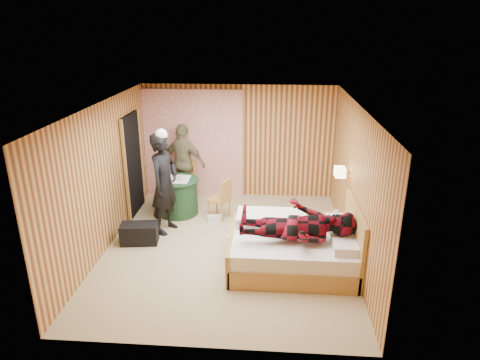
# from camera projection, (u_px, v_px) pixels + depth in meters

# --- Properties ---
(floor) EXTENTS (4.20, 5.00, 0.01)m
(floor) POSITION_uv_depth(u_px,v_px,m) (228.00, 247.00, 7.54)
(floor) COLOR tan
(floor) RESTS_ON ground
(ceiling) EXTENTS (4.20, 5.00, 0.01)m
(ceiling) POSITION_uv_depth(u_px,v_px,m) (226.00, 106.00, 6.68)
(ceiling) COLOR silver
(ceiling) RESTS_ON wall_back
(wall_back) EXTENTS (4.20, 0.02, 2.50)m
(wall_back) POSITION_uv_depth(u_px,v_px,m) (239.00, 142.00, 9.45)
(wall_back) COLOR #DCA854
(wall_back) RESTS_ON floor
(wall_left) EXTENTS (0.02, 5.00, 2.50)m
(wall_left) POSITION_uv_depth(u_px,v_px,m) (104.00, 178.00, 7.26)
(wall_left) COLOR #DCA854
(wall_left) RESTS_ON floor
(wall_right) EXTENTS (0.02, 5.00, 2.50)m
(wall_right) POSITION_uv_depth(u_px,v_px,m) (355.00, 184.00, 6.96)
(wall_right) COLOR #DCA854
(wall_right) RESTS_ON floor
(curtain) EXTENTS (2.20, 0.08, 2.40)m
(curtain) POSITION_uv_depth(u_px,v_px,m) (193.00, 144.00, 9.47)
(curtain) COLOR white
(curtain) RESTS_ON floor
(doorway) EXTENTS (0.06, 0.90, 2.05)m
(doorway) POSITION_uv_depth(u_px,v_px,m) (133.00, 165.00, 8.64)
(doorway) COLOR black
(doorway) RESTS_ON floor
(wall_lamp) EXTENTS (0.26, 0.24, 0.16)m
(wall_lamp) POSITION_uv_depth(u_px,v_px,m) (340.00, 172.00, 7.38)
(wall_lamp) COLOR gold
(wall_lamp) RESTS_ON wall_right
(bed) EXTENTS (1.99, 1.55, 1.07)m
(bed) POSITION_uv_depth(u_px,v_px,m) (294.00, 247.00, 6.90)
(bed) COLOR tan
(bed) RESTS_ON floor
(nightstand) EXTENTS (0.42, 0.56, 0.54)m
(nightstand) POSITION_uv_depth(u_px,v_px,m) (335.00, 232.00, 7.47)
(nightstand) COLOR tan
(nightstand) RESTS_ON floor
(round_table) EXTENTS (0.86, 0.86, 0.76)m
(round_table) POSITION_uv_depth(u_px,v_px,m) (178.00, 196.00, 8.76)
(round_table) COLOR #1E4222
(round_table) RESTS_ON floor
(chair_far) EXTENTS (0.52, 0.52, 0.93)m
(chair_far) POSITION_uv_depth(u_px,v_px,m) (185.00, 178.00, 9.33)
(chair_far) COLOR tan
(chair_far) RESTS_ON floor
(chair_near) EXTENTS (0.50, 0.50, 0.84)m
(chair_near) POSITION_uv_depth(u_px,v_px,m) (222.00, 196.00, 8.49)
(chair_near) COLOR tan
(chair_near) RESTS_ON floor
(duffel_bag) EXTENTS (0.69, 0.42, 0.37)m
(duffel_bag) POSITION_uv_depth(u_px,v_px,m) (139.00, 234.00, 7.63)
(duffel_bag) COLOR black
(duffel_bag) RESTS_ON floor
(sneaker_left) EXTENTS (0.31, 0.20, 0.13)m
(sneaker_left) POSITION_uv_depth(u_px,v_px,m) (214.00, 218.00, 8.51)
(sneaker_left) COLOR silver
(sneaker_left) RESTS_ON floor
(sneaker_right) EXTENTS (0.27, 0.12, 0.12)m
(sneaker_right) POSITION_uv_depth(u_px,v_px,m) (235.00, 240.00, 7.67)
(sneaker_right) COLOR silver
(sneaker_right) RESTS_ON floor
(woman_standing) EXTENTS (0.64, 0.80, 1.90)m
(woman_standing) POSITION_uv_depth(u_px,v_px,m) (164.00, 184.00, 7.83)
(woman_standing) COLOR black
(woman_standing) RESTS_ON floor
(man_at_table) EXTENTS (1.09, 0.71, 1.72)m
(man_at_table) POSITION_uv_depth(u_px,v_px,m) (184.00, 163.00, 9.26)
(man_at_table) COLOR #726D4C
(man_at_table) RESTS_ON floor
(man_on_bed) EXTENTS (0.86, 0.67, 1.77)m
(man_on_bed) POSITION_uv_depth(u_px,v_px,m) (298.00, 217.00, 6.46)
(man_on_bed) COLOR maroon
(man_on_bed) RESTS_ON bed
(book_lower) EXTENTS (0.23, 0.27, 0.02)m
(book_lower) POSITION_uv_depth(u_px,v_px,m) (337.00, 219.00, 7.33)
(book_lower) COLOR silver
(book_lower) RESTS_ON nightstand
(book_upper) EXTENTS (0.27, 0.28, 0.02)m
(book_upper) POSITION_uv_depth(u_px,v_px,m) (337.00, 218.00, 7.32)
(book_upper) COLOR silver
(book_upper) RESTS_ON nightstand
(cup_nightstand) EXTENTS (0.11, 0.11, 0.09)m
(cup_nightstand) POSITION_uv_depth(u_px,v_px,m) (336.00, 213.00, 7.49)
(cup_nightstand) COLOR silver
(cup_nightstand) RESTS_ON nightstand
(cup_table) EXTENTS (0.14, 0.14, 0.10)m
(cup_table) POSITION_uv_depth(u_px,v_px,m) (181.00, 178.00, 8.56)
(cup_table) COLOR silver
(cup_table) RESTS_ON round_table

